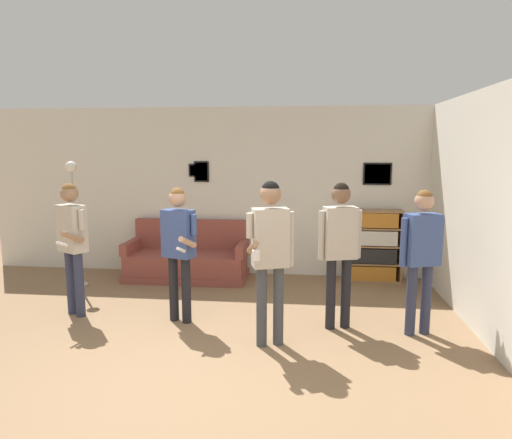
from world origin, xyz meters
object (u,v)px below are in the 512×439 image
(person_watcher_holding_cup, at_px, (270,246))
(person_spectator_far_right, at_px, (422,248))
(person_player_foreground_center, at_px, (178,241))
(person_spectator_near_bookshelf, at_px, (340,240))
(bookshelf, at_px, (372,246))
(person_player_foreground_left, at_px, (72,236))
(couch, at_px, (188,260))
(floor_lamp, at_px, (74,213))

(person_watcher_holding_cup, distance_m, person_spectator_far_right, 1.68)
(person_player_foreground_center, height_order, person_spectator_near_bookshelf, person_spectator_near_bookshelf)
(person_watcher_holding_cup, bearing_deg, person_spectator_near_bookshelf, 36.68)
(bookshelf, bearing_deg, person_spectator_far_right, -83.90)
(person_player_foreground_left, bearing_deg, person_watcher_holding_cup, -14.03)
(bookshelf, relative_size, person_spectator_far_right, 0.69)
(person_spectator_far_right, bearing_deg, couch, 148.70)
(person_spectator_near_bookshelf, bearing_deg, person_watcher_holding_cup, -143.32)
(person_watcher_holding_cup, bearing_deg, floor_lamp, 149.93)
(bookshelf, distance_m, person_watcher_holding_cup, 2.95)
(bookshelf, distance_m, person_player_foreground_left, 4.34)
(bookshelf, xyz_separation_m, person_player_foreground_left, (-3.85, -1.94, 0.45))
(person_watcher_holding_cup, bearing_deg, couch, 122.54)
(couch, relative_size, person_spectator_far_right, 1.18)
(couch, distance_m, person_spectator_near_bookshelf, 2.98)
(couch, height_order, bookshelf, bookshelf)
(person_spectator_near_bookshelf, bearing_deg, couch, 141.09)
(person_watcher_holding_cup, height_order, person_spectator_near_bookshelf, person_watcher_holding_cup)
(floor_lamp, bearing_deg, person_spectator_near_bookshelf, -17.75)
(person_player_foreground_left, distance_m, person_spectator_near_bookshelf, 3.20)
(person_player_foreground_left, distance_m, person_player_foreground_center, 1.35)
(couch, bearing_deg, person_spectator_near_bookshelf, -38.91)
(bookshelf, relative_size, floor_lamp, 0.59)
(floor_lamp, distance_m, person_player_foreground_left, 1.28)
(person_spectator_far_right, bearing_deg, person_player_foreground_center, 178.29)
(floor_lamp, relative_size, person_spectator_far_right, 1.16)
(couch, relative_size, bookshelf, 1.71)
(person_player_foreground_center, relative_size, person_spectator_near_bookshelf, 0.96)
(couch, distance_m, person_player_foreground_left, 2.11)
(bookshelf, height_order, person_player_foreground_left, person_player_foreground_left)
(person_spectator_far_right, bearing_deg, person_player_foreground_left, 177.90)
(floor_lamp, bearing_deg, person_player_foreground_center, -32.25)
(bookshelf, height_order, person_watcher_holding_cup, person_watcher_holding_cup)
(person_player_foreground_center, xyz_separation_m, person_watcher_holding_cup, (1.12, -0.55, 0.09))
(person_player_foreground_left, xyz_separation_m, person_watcher_holding_cup, (2.47, -0.62, 0.07))
(bookshelf, bearing_deg, person_spectator_near_bookshelf, -107.89)
(floor_lamp, bearing_deg, bookshelf, 10.25)
(couch, height_order, person_spectator_far_right, person_spectator_far_right)
(bookshelf, height_order, person_player_foreground_center, person_player_foreground_center)
(couch, height_order, person_spectator_near_bookshelf, person_spectator_near_bookshelf)
(bookshelf, height_order, person_spectator_far_right, person_spectator_far_right)
(person_player_foreground_left, relative_size, person_player_foreground_center, 1.02)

